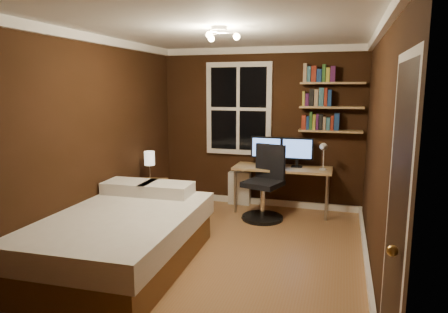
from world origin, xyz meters
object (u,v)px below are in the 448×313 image
(bedside_lamp, at_px, (150,166))
(monitor_left, at_px, (266,151))
(desk_lamp, at_px, (323,156))
(monitor_right, at_px, (297,152))
(nightstand, at_px, (151,199))
(bed, at_px, (117,237))
(desk, at_px, (282,171))
(office_chair, at_px, (265,191))
(radiator, at_px, (239,188))

(bedside_lamp, xyz_separation_m, monitor_left, (1.54, 0.88, 0.16))
(monitor_left, height_order, desk_lamp, monitor_left)
(bedside_lamp, relative_size, monitor_right, 0.91)
(monitor_right, bearing_deg, nightstand, -156.48)
(bed, xyz_separation_m, nightstand, (-0.40, 1.57, -0.04))
(bed, height_order, monitor_right, monitor_right)
(desk, xyz_separation_m, monitor_right, (0.21, 0.07, 0.29))
(office_chair, bearing_deg, desk_lamp, 36.62)
(bed, distance_m, desk_lamp, 3.08)
(bed, bearing_deg, desk_lamp, 46.26)
(bed, relative_size, office_chair, 2.05)
(radiator, relative_size, monitor_right, 1.12)
(bed, height_order, nightstand, bed)
(desk, height_order, office_chair, office_chair)
(monitor_right, relative_size, desk_lamp, 1.09)
(bedside_lamp, bearing_deg, monitor_right, 23.52)
(monitor_right, bearing_deg, bed, -123.44)
(desk, bearing_deg, bed, -120.71)
(nightstand, distance_m, desk_lamp, 2.58)
(bed, relative_size, desk, 1.50)
(nightstand, relative_size, monitor_right, 1.14)
(nightstand, height_order, monitor_right, monitor_right)
(bed, xyz_separation_m, desk, (1.41, 2.37, 0.32))
(desk, height_order, monitor_right, monitor_right)
(bedside_lamp, relative_size, office_chair, 0.40)
(desk, bearing_deg, nightstand, -156.05)
(desk, relative_size, desk_lamp, 3.33)
(nightstand, xyz_separation_m, radiator, (1.09, 1.00, -0.01))
(nightstand, xyz_separation_m, monitor_left, (1.54, 0.88, 0.65))
(monitor_right, bearing_deg, desk_lamp, -26.48)
(bed, xyz_separation_m, radiator, (0.69, 2.56, -0.05))
(nightstand, relative_size, desk, 0.37)
(radiator, relative_size, desk, 0.36)
(bedside_lamp, xyz_separation_m, desk_lamp, (2.41, 0.68, 0.15))
(desk_lamp, bearing_deg, nightstand, -164.22)
(desk_lamp, bearing_deg, monitor_left, 167.23)
(monitor_right, xyz_separation_m, office_chair, (-0.40, -0.47, -0.50))
(nightstand, xyz_separation_m, desk, (1.81, 0.80, 0.36))
(bedside_lamp, height_order, radiator, bedside_lamp)
(office_chair, bearing_deg, bed, -104.25)
(monitor_left, relative_size, desk_lamp, 1.09)
(radiator, distance_m, monitor_left, 0.80)
(bed, distance_m, nightstand, 1.62)
(nightstand, distance_m, desk, 2.01)
(bedside_lamp, height_order, desk, bedside_lamp)
(nightstand, bearing_deg, monitor_left, 16.33)
(bed, distance_m, monitor_left, 2.77)
(nightstand, distance_m, monitor_right, 2.29)
(bed, height_order, bedside_lamp, bedside_lamp)
(bedside_lamp, distance_m, monitor_right, 2.20)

